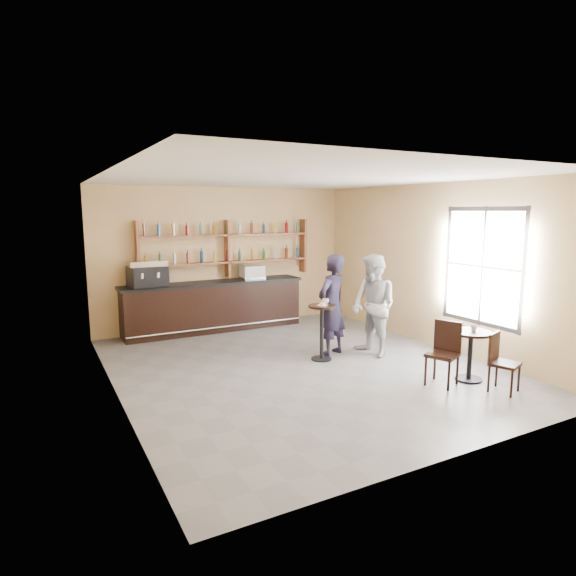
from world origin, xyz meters
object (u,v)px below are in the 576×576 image
man_main (332,305)px  chair_west (442,354)px  espresso_machine (147,274)px  chair_south (505,363)px  pedestal_table (322,333)px  patron_second (374,305)px  pastry_case (252,272)px  bar_counter (214,306)px  cafe_table (470,356)px

man_main → chair_west: (0.61, -2.15, -0.45)m
espresso_machine → man_main: man_main is taller
man_main → chair_south: (1.21, -2.80, -0.50)m
chair_west → pedestal_table: bearing=-177.3°
pedestal_table → patron_second: size_ratio=0.53×
man_main → patron_second: size_ratio=1.00×
pastry_case → man_main: (0.37, -2.80, -0.32)m
bar_counter → espresso_machine: espresso_machine is taller
espresso_machine → pastry_case: bearing=-8.1°
chair_south → patron_second: (-0.57, 2.40, 0.51)m
bar_counter → chair_west: 5.32m
pedestal_table → bar_counter: bearing=108.1°
bar_counter → espresso_machine: size_ratio=5.45×
chair_west → patron_second: (0.03, 1.75, 0.45)m
espresso_machine → pedestal_table: espresso_machine is taller
cafe_table → patron_second: patron_second is taller
cafe_table → chair_south: 0.60m
chair_west → man_main: bearing=172.8°
chair_west → chair_south: size_ratio=1.12×
chair_west → pastry_case: bearing=168.1°
pedestal_table → man_main: man_main is taller
pastry_case → cafe_table: pastry_case is taller
pedestal_table → chair_west: bearing=-64.2°
patron_second → cafe_table: bearing=13.4°
espresso_machine → chair_south: size_ratio=0.85×
bar_counter → chair_west: size_ratio=4.16×
bar_counter → chair_west: (1.93, -4.95, -0.06)m
bar_counter → pastry_case: pastry_case is taller
pastry_case → patron_second: size_ratio=0.27×
cafe_table → chair_south: size_ratio=0.91×
bar_counter → chair_south: 6.15m
pastry_case → patron_second: (1.02, -3.21, -0.32)m
pedestal_table → chair_west: 2.18m
pedestal_table → cafe_table: bearing=-53.3°
espresso_machine → chair_west: espresso_machine is taller
pastry_case → cafe_table: size_ratio=0.65×
pedestal_table → patron_second: patron_second is taller
pastry_case → pedestal_table: bearing=-80.4°
pastry_case → chair_west: bearing=-69.8°
pastry_case → chair_south: 5.88m
espresso_machine → cafe_table: espresso_machine is taller
espresso_machine → man_main: 3.94m
cafe_table → chair_south: (0.05, -0.60, 0.04)m
chair_south → pastry_case: bearing=86.1°
pastry_case → cafe_table: bearing=-64.0°
pastry_case → patron_second: patron_second is taller
cafe_table → chair_south: bearing=-85.2°
pedestal_table → cafe_table: 2.52m
pedestal_table → cafe_table: pedestal_table is taller
pastry_case → man_main: 2.84m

